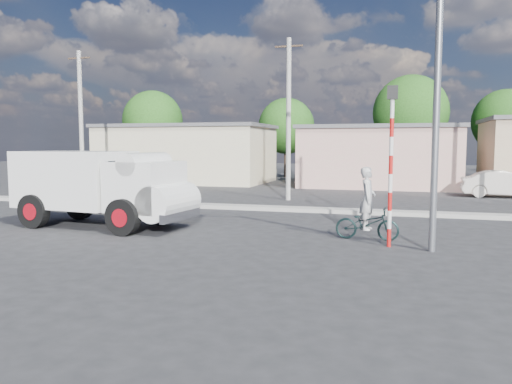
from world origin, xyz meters
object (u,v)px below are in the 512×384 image
(car_cream, at_px, (505,184))
(streetlight, at_px, (431,59))
(truck, at_px, (103,185))
(traffic_pole, at_px, (391,152))
(bicycle, at_px, (367,224))
(cyclist, at_px, (367,209))

(car_cream, relative_size, streetlight, 0.48)
(truck, relative_size, streetlight, 0.71)
(truck, height_order, traffic_pole, traffic_pole)
(traffic_pole, bearing_deg, car_cream, 69.68)
(truck, height_order, bicycle, truck)
(bicycle, height_order, cyclist, cyclist)
(truck, distance_m, cyclist, 8.74)
(car_cream, xyz_separation_m, traffic_pole, (-5.53, -14.92, 1.88))
(car_cream, bearing_deg, traffic_pole, 161.21)
(truck, xyz_separation_m, bicycle, (8.73, 0.18, -0.94))
(cyclist, height_order, streetlight, streetlight)
(bicycle, bearing_deg, car_cream, -20.61)
(truck, xyz_separation_m, car_cream, (14.90, 14.25, -0.71))
(streetlight, bearing_deg, cyclist, 143.96)
(car_cream, height_order, traffic_pole, traffic_pole)
(truck, xyz_separation_m, traffic_pole, (9.38, -0.68, 1.17))
(bicycle, distance_m, cyclist, 0.44)
(traffic_pole, distance_m, streetlight, 2.56)
(cyclist, bearing_deg, traffic_pole, -139.70)
(bicycle, distance_m, traffic_pole, 2.37)
(car_cream, distance_m, traffic_pole, 16.02)
(streetlight, bearing_deg, bicycle, 143.96)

